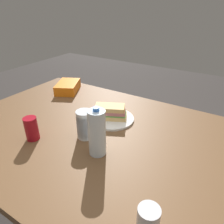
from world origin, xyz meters
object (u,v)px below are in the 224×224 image
Objects in this scene: soda_can_red at (32,129)px; water_bottle_tall at (97,133)px; sandwich at (111,112)px; chip_bag at (68,87)px; soda_can_silver at (148,224)px; paper_plate at (112,118)px; dining_table at (114,151)px; plastic_cup_stack at (85,124)px.

soda_can_red is 0.52× the size of water_bottle_tall.
water_bottle_tall is at bearing 110.39° from sandwich.
chip_bag is 1.23m from soda_can_silver.
chip_bag is at bearing -20.30° from paper_plate.
dining_table is 12.56× the size of plastic_cup_stack.
chip_bag is 0.80m from water_bottle_tall.
chip_bag reaches higher than dining_table.
soda_can_red is at bearing -0.50° from chip_bag.
sandwich is 1.64× the size of soda_can_red.
sandwich is at bearing -122.16° from soda_can_red.
sandwich is 0.44m from soda_can_red.
chip_bag reaches higher than paper_plate.
paper_plate is 0.71m from soda_can_silver.
dining_table is at bearing 33.86° from chip_bag.
plastic_cup_stack is at bearing -29.47° from water_bottle_tall.
paper_plate is at bearing -49.80° from soda_can_silver.
water_bottle_tall is 0.15m from plastic_cup_stack.
sandwich is at bearing -69.61° from water_bottle_tall.
water_bottle_tall is at bearing -166.56° from soda_can_red.
paper_plate is 1.10× the size of water_bottle_tall.
paper_plate is 1.30× the size of sandwich.
sandwich is (0.00, 0.00, 0.05)m from paper_plate.
soda_can_red is at bearing -13.12° from soda_can_silver.
dining_table is 8.14× the size of chip_bag.
dining_table is 0.22m from paper_plate.
soda_can_silver is at bearing 146.50° from plastic_cup_stack.
plastic_cup_stack reaches higher than sandwich.
chip_bag is at bearing -36.86° from soda_can_silver.
chip_bag is (0.28, -0.57, -0.03)m from soda_can_red.
dining_table is 0.53m from soda_can_silver.
soda_can_red reaches higher than paper_plate.
plastic_cup_stack is at bearing -33.50° from soda_can_silver.
soda_can_silver is (-0.46, 0.54, 0.01)m from sandwich.
paper_plate is 0.45m from soda_can_red.
dining_table is 0.24m from sandwich.
soda_can_silver reaches higher than sandwich.
water_bottle_tall is (-0.11, 0.30, 0.11)m from paper_plate.
soda_can_silver is at bearing 130.20° from paper_plate.
soda_can_red is 0.36m from water_bottle_tall.
plastic_cup_stack is (0.14, 0.06, 0.15)m from dining_table.
water_bottle_tall reaches higher than soda_can_red.
soda_can_silver is at bearing 130.53° from sandwich.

